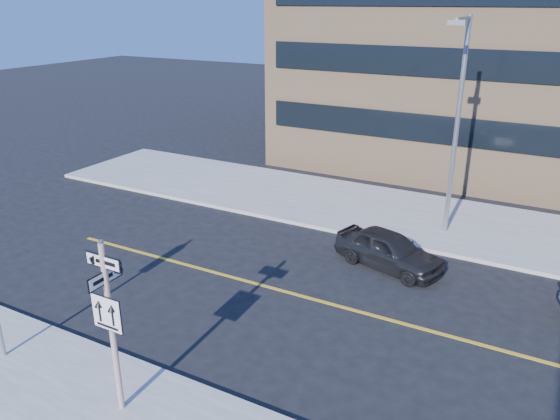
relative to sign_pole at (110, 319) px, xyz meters
The scene contains 4 objects.
ground 3.50m from the sign_pole, 90.00° to the left, with size 120.00×120.00×0.00m, color black.
sign_pole is the anchor object (origin of this frame).
parked_car_a 10.30m from the sign_pole, 73.17° to the left, with size 3.83×1.54×1.30m, color black.
streetlight_a 14.05m from the sign_pole, 73.23° to the left, with size 0.55×2.25×8.00m.
Camera 1 is at (7.74, -9.35, 8.60)m, focal length 35.00 mm.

